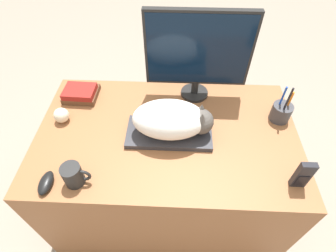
# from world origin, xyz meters

# --- Properties ---
(desk) EXTENTS (1.21, 0.73, 0.70)m
(desk) POSITION_xyz_m (0.00, 0.36, 0.35)
(desk) COLOR brown
(desk) RESTS_ON ground_plane
(keyboard) EXTENTS (0.38, 0.18, 0.02)m
(keyboard) POSITION_xyz_m (0.01, 0.35, 0.72)
(keyboard) COLOR #2D2D33
(keyboard) RESTS_ON desk
(cat) EXTENTS (0.35, 0.20, 0.16)m
(cat) POSITION_xyz_m (0.03, 0.35, 0.81)
(cat) COLOR white
(cat) RESTS_ON keyboard
(monitor) EXTENTS (0.49, 0.14, 0.45)m
(monitor) POSITION_xyz_m (0.13, 0.63, 0.96)
(monitor) COLOR black
(monitor) RESTS_ON desk
(computer_mouse) EXTENTS (0.05, 0.11, 0.03)m
(computer_mouse) POSITION_xyz_m (-0.46, 0.07, 0.72)
(computer_mouse) COLOR black
(computer_mouse) RESTS_ON desk
(coffee_mug) EXTENTS (0.11, 0.08, 0.10)m
(coffee_mug) POSITION_xyz_m (-0.35, 0.09, 0.75)
(coffee_mug) COLOR black
(coffee_mug) RESTS_ON desk
(pen_cup) EXTENTS (0.09, 0.09, 0.21)m
(pen_cup) POSITION_xyz_m (0.53, 0.47, 0.75)
(pen_cup) COLOR #38383D
(pen_cup) RESTS_ON desk
(baseball) EXTENTS (0.07, 0.07, 0.07)m
(baseball) POSITION_xyz_m (-0.50, 0.42, 0.74)
(baseball) COLOR beige
(baseball) RESTS_ON desk
(phone) EXTENTS (0.06, 0.03, 0.14)m
(phone) POSITION_xyz_m (0.52, 0.12, 0.77)
(phone) COLOR black
(phone) RESTS_ON desk
(book_stack) EXTENTS (0.17, 0.15, 0.06)m
(book_stack) POSITION_xyz_m (-0.46, 0.58, 0.73)
(book_stack) COLOR brown
(book_stack) RESTS_ON desk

